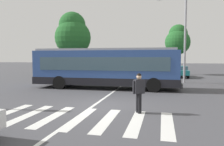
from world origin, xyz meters
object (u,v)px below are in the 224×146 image
background_tree_left (73,34)px  parked_car_white (157,70)px  city_transit_bus (106,68)px  parked_car_charcoal (135,70)px  background_tree_right (178,40)px  parked_car_black (96,70)px  parked_car_silver (115,70)px  parked_car_blue (75,69)px  parked_car_teal (180,71)px  pedestrian_crossing_street (139,91)px  twin_arm_street_lamp (185,28)px

background_tree_left → parked_car_white: bearing=-5.0°
background_tree_left → city_transit_bus: bearing=-56.6°
city_transit_bus → parked_car_charcoal: bearing=85.8°
background_tree_left → background_tree_right: size_ratio=1.25×
parked_car_black → parked_car_charcoal: (5.22, 0.13, 0.00)m
parked_car_silver → background_tree_right: background_tree_right is taller
parked_car_black → parked_car_silver: size_ratio=0.99×
background_tree_left → parked_car_blue: bearing=-54.9°
parked_car_charcoal → parked_car_teal: same height
pedestrian_crossing_street → parked_car_black: bearing=113.1°
parked_car_teal → background_tree_right: bearing=90.7°
parked_car_blue → twin_arm_street_lamp: 15.39m
parked_car_black → parked_car_teal: (10.71, -0.22, 0.00)m
parked_car_teal → background_tree_right: 5.80m
parked_car_white → background_tree_left: 12.55m
parked_car_silver → parked_car_white: (5.24, 0.43, 0.00)m
city_transit_bus → background_tree_right: 16.69m
parked_car_blue → parked_car_black: size_ratio=1.01×
parked_car_black → pedestrian_crossing_street: bearing=-66.9°
twin_arm_street_lamp → background_tree_left: (-14.23, 6.92, 0.49)m
city_transit_bus → parked_car_teal: (6.32, 10.97, -0.82)m
parked_car_blue → parked_car_charcoal: same height
parked_car_silver → pedestrian_crossing_street: bearing=-74.1°
pedestrian_crossing_street → background_tree_right: bearing=82.3°
pedestrian_crossing_street → parked_car_white: size_ratio=0.37×
parked_car_charcoal → twin_arm_street_lamp: twin_arm_street_lamp is taller
parked_car_blue → parked_car_white: size_ratio=0.99×
parked_car_blue → background_tree_right: (13.52, 4.08, 4.04)m
parked_car_white → background_tree_right: 6.34m
parked_car_charcoal → background_tree_right: (5.44, 3.81, 4.04)m
background_tree_right → background_tree_left: bearing=-167.8°
pedestrian_crossing_street → parked_car_charcoal: bearing=97.8°
background_tree_right → parked_car_silver: bearing=-150.3°
city_transit_bus → parked_car_charcoal: 11.38m
parked_car_blue → parked_car_white: (10.83, -0.01, 0.00)m
city_transit_bus → background_tree_left: size_ratio=1.28×
pedestrian_crossing_street → parked_car_teal: size_ratio=0.38×
parked_car_black → parked_car_silver: same height
pedestrian_crossing_street → parked_car_teal: pedestrian_crossing_street is taller
pedestrian_crossing_street → parked_car_blue: bearing=120.6°
city_transit_bus → parked_car_teal: 12.69m
parked_car_charcoal → twin_arm_street_lamp: 9.33m
parked_car_black → parked_car_charcoal: same height
parked_car_white → parked_car_teal: 2.74m
twin_arm_street_lamp → parked_car_teal: bearing=89.5°
parked_car_teal → parked_car_blue: bearing=179.6°
city_transit_bus → pedestrian_crossing_street: (3.30, -6.82, -0.62)m
twin_arm_street_lamp → parked_car_silver: bearing=145.4°
city_transit_bus → parked_car_teal: bearing=60.0°
parked_car_white → twin_arm_street_lamp: 7.83m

